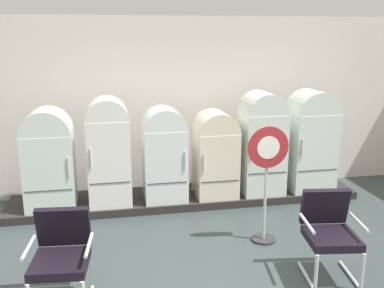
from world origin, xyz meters
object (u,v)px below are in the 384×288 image
at_px(refrigerator_3, 215,152).
at_px(refrigerator_5, 311,138).
at_px(refrigerator_1, 108,148).
at_px(refrigerator_2, 164,152).
at_px(refrigerator_0, 49,156).
at_px(sign_stand, 266,182).
at_px(refrigerator_4, 262,140).
at_px(armchair_left, 61,252).
at_px(armchair_right, 329,229).

distance_m(refrigerator_3, refrigerator_5, 1.61).
bearing_deg(refrigerator_1, refrigerator_2, -0.75).
bearing_deg(refrigerator_0, refrigerator_1, -0.94).
distance_m(refrigerator_0, refrigerator_3, 2.52).
xyz_separation_m(refrigerator_0, refrigerator_3, (2.51, -0.01, -0.06)).
bearing_deg(refrigerator_1, refrigerator_3, 0.26).
bearing_deg(sign_stand, refrigerator_3, 101.61).
relative_size(refrigerator_4, armchair_left, 1.71).
bearing_deg(refrigerator_0, refrigerator_5, -0.08).
height_order(refrigerator_1, armchair_right, refrigerator_1).
relative_size(refrigerator_5, sign_stand, 1.07).
xyz_separation_m(refrigerator_1, refrigerator_4, (2.41, 0.02, 0.01)).
bearing_deg(refrigerator_3, refrigerator_2, -178.69).
height_order(refrigerator_4, refrigerator_5, refrigerator_5).
relative_size(refrigerator_1, armchair_left, 1.69).
bearing_deg(sign_stand, refrigerator_0, 152.50).
bearing_deg(armchair_left, refrigerator_0, 98.71).
distance_m(refrigerator_0, refrigerator_2, 1.70).
height_order(refrigerator_1, sign_stand, refrigerator_1).
xyz_separation_m(refrigerator_0, armchair_left, (0.36, -2.35, -0.35)).
relative_size(refrigerator_0, sign_stand, 0.96).
distance_m(refrigerator_1, refrigerator_3, 1.66).
relative_size(refrigerator_2, refrigerator_5, 0.88).
bearing_deg(refrigerator_4, refrigerator_3, -179.13).
xyz_separation_m(refrigerator_2, sign_stand, (1.11, -1.44, -0.07)).
bearing_deg(refrigerator_5, refrigerator_1, -179.85).
relative_size(armchair_left, sign_stand, 0.62).
height_order(refrigerator_5, armchair_right, refrigerator_5).
xyz_separation_m(refrigerator_5, armchair_right, (-0.89, -2.36, -0.44)).
bearing_deg(refrigerator_2, refrigerator_0, 179.16).
bearing_deg(armchair_right, armchair_left, 179.68).
xyz_separation_m(refrigerator_0, refrigerator_1, (0.86, -0.01, 0.08)).
relative_size(armchair_left, armchair_right, 1.00).
xyz_separation_m(refrigerator_2, armchair_left, (-1.34, -2.33, -0.34)).
distance_m(refrigerator_1, armchair_left, 2.43).
bearing_deg(refrigerator_2, refrigerator_5, 0.46).
bearing_deg(refrigerator_5, sign_stand, -131.77).
distance_m(refrigerator_3, armchair_left, 3.20).
xyz_separation_m(refrigerator_1, sign_stand, (1.95, -1.45, -0.16)).
height_order(refrigerator_0, armchair_left, refrigerator_0).
bearing_deg(refrigerator_0, sign_stand, -27.50).
bearing_deg(armchair_left, refrigerator_1, 77.86).
xyz_separation_m(refrigerator_4, sign_stand, (-0.46, -1.47, -0.17)).
bearing_deg(refrigerator_4, armchair_left, -141.04).
bearing_deg(refrigerator_4, sign_stand, -107.43).
bearing_deg(refrigerator_1, armchair_left, -102.14).
xyz_separation_m(refrigerator_2, refrigerator_3, (0.81, 0.02, -0.05)).
relative_size(refrigerator_3, armchair_right, 1.42).
bearing_deg(refrigerator_2, refrigerator_3, 1.31).
xyz_separation_m(refrigerator_3, refrigerator_4, (0.76, 0.01, 0.15)).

